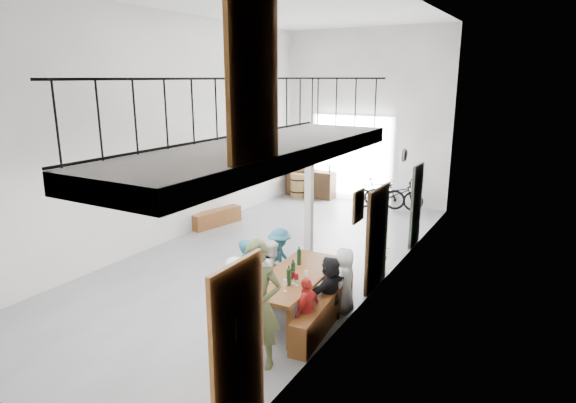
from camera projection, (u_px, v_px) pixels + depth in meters
The scene contains 24 objects.
floor at pixel (267, 257), 11.04m from camera, with size 12.00×12.00×0.00m, color slate.
room_walls at pixel (265, 99), 10.15m from camera, with size 12.00×12.00×12.00m.
gateway_portal at pixel (351, 158), 15.88m from camera, with size 2.80×0.08×2.80m, color white.
right_wall_decor at pixel (346, 222), 7.74m from camera, with size 0.07×8.28×5.07m.
balcony at pixel (266, 154), 6.72m from camera, with size 1.52×5.62×4.00m.
tasting_table at pixel (295, 279), 8.11m from camera, with size 1.01×2.28×0.79m.
bench_inner at pixel (259, 297), 8.47m from camera, with size 0.34×2.12×0.49m, color brown.
bench_wall at pixel (324, 310), 7.95m from camera, with size 0.30×2.29×0.53m, color brown.
tableware at pixel (290, 273), 7.80m from camera, with size 0.67×1.14×0.35m.
side_bench at pixel (217, 218), 13.33m from camera, with size 0.34×1.56×0.44m, color brown.
oak_barrel at pixel (299, 185), 16.45m from camera, with size 0.57×0.57×0.83m.
serving_counter at pixel (311, 183), 16.52m from camera, with size 1.73×0.48×0.91m, color #362112.
counter_bottles at pixel (311, 166), 16.36m from camera, with size 1.49×0.09×0.28m.
guest_left_a at pixel (235, 292), 7.81m from camera, with size 0.59×0.39×1.22m, color white.
guest_left_b at pixel (249, 276), 8.28m from camera, with size 0.49×0.32×1.34m, color #215C70.
guest_left_c at pixel (273, 270), 8.78m from camera, with size 0.56×0.44×1.15m, color white.
guest_left_d at pixel (279, 260), 9.18m from camera, with size 0.80×0.46×1.24m, color #215C70.
guest_right_a at pixel (307, 310), 7.39m from camera, with size 0.62×0.26×1.06m, color red.
guest_right_b at pixel (330, 289), 8.01m from camera, with size 1.06×0.34×1.15m, color black.
guest_right_c at pixel (345, 280), 8.35m from camera, with size 0.57×0.37×1.17m, color white.
host_standing at pixel (258, 305), 6.68m from camera, with size 0.68×0.45×1.87m, color #4B522E.
potted_plant at pixel (382, 255), 10.53m from camera, with size 0.41×0.36×0.46m, color #1B4C21.
bicycle_near at pixel (394, 194), 14.91m from camera, with size 0.63×1.82×0.95m, color black.
bicycle_far at pixel (379, 194), 14.95m from camera, with size 0.46×1.61×0.97m, color black.
Camera 1 is at (5.54, -8.77, 4.00)m, focal length 30.00 mm.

